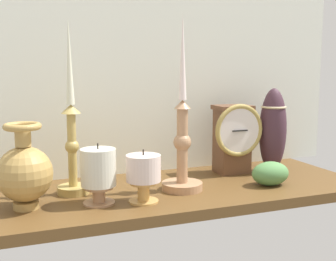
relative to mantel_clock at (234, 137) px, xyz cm
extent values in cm
cube|color=brown|center=(-23.15, -7.15, -11.27)|extent=(100.00, 36.00, 2.40)
cube|color=white|center=(-23.15, 11.35, 22.43)|extent=(120.00, 2.00, 65.00)
cube|color=brown|center=(0.00, 0.83, -1.37)|extent=(8.67, 6.60, 17.42)
cube|color=brown|center=(0.00, 0.83, 7.94)|extent=(9.71, 7.39, 1.20)
torus|color=#A99049|center=(0.00, -2.87, 2.17)|extent=(14.10, 1.28, 14.10)
cylinder|color=silver|center=(0.00, -2.97, 2.17)|extent=(11.79, 0.40, 11.79)
cube|color=black|center=(0.00, -3.27, 2.17)|extent=(4.51, 0.80, 0.30)
cylinder|color=tan|center=(-44.03, -3.77, -9.17)|extent=(7.30, 7.30, 1.80)
cylinder|color=tan|center=(-44.03, -3.77, 0.14)|extent=(1.99, 1.99, 16.83)
sphere|color=tan|center=(-44.03, -3.77, 0.98)|extent=(3.19, 3.19, 3.19)
cone|color=tan|center=(-44.03, -3.77, 9.55)|extent=(4.46, 4.46, 2.00)
cone|color=silver|center=(-44.03, -3.77, 20.20)|extent=(1.84, 1.84, 19.30)
cylinder|color=tan|center=(-19.40, -9.91, -9.17)|extent=(9.73, 9.73, 1.80)
cylinder|color=tan|center=(-19.40, -9.91, 0.53)|extent=(2.62, 2.62, 17.61)
sphere|color=tan|center=(-19.40, -9.91, 1.41)|extent=(4.20, 4.20, 4.20)
cone|color=tan|center=(-19.40, -9.91, 10.33)|extent=(3.92, 3.92, 2.00)
cone|color=white|center=(-19.40, -9.91, 21.17)|extent=(1.80, 1.80, 19.69)
cylinder|color=#B28C49|center=(-54.91, -11.07, -9.27)|extent=(5.16, 5.16, 1.60)
sphere|color=#B28C49|center=(-54.91, -11.07, -2.75)|extent=(11.46, 11.46, 11.46)
cylinder|color=#B28C49|center=(-54.91, -11.07, 5.03)|extent=(3.21, 3.21, 4.09)
torus|color=#B28C49|center=(-54.91, -11.07, 7.07)|extent=(7.60, 7.60, 1.37)
cylinder|color=tan|center=(-40.16, -13.31, -8.27)|extent=(2.72, 2.72, 3.61)
cylinder|color=tan|center=(-40.16, -13.31, -9.67)|extent=(6.80, 6.80, 0.80)
cylinder|color=tan|center=(-40.16, -13.31, -6.47)|extent=(6.12, 6.12, 0.60)
cylinder|color=beige|center=(-40.16, -13.31, -2.11)|extent=(7.49, 7.49, 7.91)
cylinder|color=black|center=(-40.16, -13.31, 2.44)|extent=(0.30, 0.30, 1.20)
cylinder|color=tan|center=(-30.89, -15.66, -7.94)|extent=(2.58, 2.58, 4.27)
cylinder|color=tan|center=(-30.89, -15.66, -9.67)|extent=(6.46, 6.46, 0.80)
cylinder|color=tan|center=(-30.89, -15.66, -5.80)|extent=(5.82, 5.82, 0.60)
cylinder|color=beige|center=(-30.89, -15.66, -2.56)|extent=(7.50, 7.50, 5.68)
cylinder|color=black|center=(-30.89, -15.66, 0.88)|extent=(0.30, 0.30, 1.20)
ellipsoid|color=#3F2631|center=(11.08, -2.09, 1.50)|extent=(7.42, 7.42, 23.15)
torus|color=#CCB78C|center=(11.08, -2.09, 7.98)|extent=(6.91, 6.91, 0.60)
ellipsoid|color=#508347|center=(2.40, -14.16, -7.12)|extent=(9.71, 6.79, 5.91)
camera|label=1|loc=(-59.35, -103.35, 19.22)|focal=47.08mm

